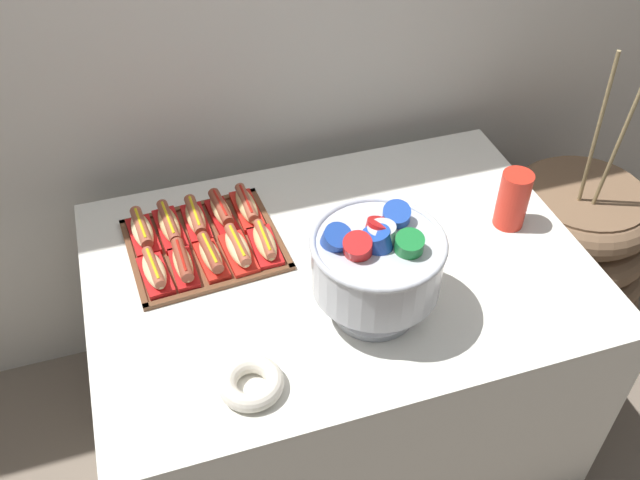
# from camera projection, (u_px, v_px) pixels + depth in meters

# --- Properties ---
(ground_plane) EXTENTS (10.00, 10.00, 0.00)m
(ground_plane) POSITION_uv_depth(u_px,v_px,m) (334.00, 420.00, 2.36)
(ground_plane) COLOR #7A6B5B
(buffet_table) EXTENTS (1.33, 0.94, 0.75)m
(buffet_table) POSITION_uv_depth(u_px,v_px,m) (336.00, 347.00, 2.09)
(buffet_table) COLOR white
(buffet_table) RESTS_ON ground_plane
(floor_vase) EXTENTS (0.59, 0.59, 1.23)m
(floor_vase) POSITION_uv_depth(u_px,v_px,m) (563.00, 263.00, 2.49)
(floor_vase) COLOR brown
(floor_vase) RESTS_ON ground_plane
(serving_tray) EXTENTS (0.43, 0.39, 0.01)m
(serving_tray) POSITION_uv_depth(u_px,v_px,m) (204.00, 245.00, 1.90)
(serving_tray) COLOR brown
(serving_tray) RESTS_ON buffet_table
(hot_dog_0) EXTENTS (0.08, 0.16, 0.06)m
(hot_dog_0) POSITION_uv_depth(u_px,v_px,m) (155.00, 271.00, 1.78)
(hot_dog_0) COLOR red
(hot_dog_0) RESTS_ON serving_tray
(hot_dog_1) EXTENTS (0.06, 0.16, 0.06)m
(hot_dog_1) POSITION_uv_depth(u_px,v_px,m) (183.00, 263.00, 1.80)
(hot_dog_1) COLOR red
(hot_dog_1) RESTS_ON serving_tray
(hot_dog_2) EXTENTS (0.08, 0.16, 0.06)m
(hot_dog_2) POSITION_uv_depth(u_px,v_px,m) (211.00, 256.00, 1.82)
(hot_dog_2) COLOR red
(hot_dog_2) RESTS_ON serving_tray
(hot_dog_3) EXTENTS (0.08, 0.17, 0.06)m
(hot_dog_3) POSITION_uv_depth(u_px,v_px,m) (238.00, 249.00, 1.84)
(hot_dog_3) COLOR red
(hot_dog_3) RESTS_ON serving_tray
(hot_dog_4) EXTENTS (0.07, 0.16, 0.05)m
(hot_dog_4) POSITION_uv_depth(u_px,v_px,m) (265.00, 243.00, 1.87)
(hot_dog_4) COLOR red
(hot_dog_4) RESTS_ON serving_tray
(hot_dog_5) EXTENTS (0.08, 0.17, 0.06)m
(hot_dog_5) POSITION_uv_depth(u_px,v_px,m) (142.00, 231.00, 1.90)
(hot_dog_5) COLOR red
(hot_dog_5) RESTS_ON serving_tray
(hot_dog_6) EXTENTS (0.08, 0.19, 0.06)m
(hot_dog_6) POSITION_uv_depth(u_px,v_px,m) (169.00, 225.00, 1.92)
(hot_dog_6) COLOR red
(hot_dog_6) RESTS_ON serving_tray
(hot_dog_7) EXTENTS (0.07, 0.17, 0.06)m
(hot_dog_7) POSITION_uv_depth(u_px,v_px,m) (196.00, 219.00, 1.94)
(hot_dog_7) COLOR red
(hot_dog_7) RESTS_ON serving_tray
(hot_dog_8) EXTENTS (0.07, 0.17, 0.06)m
(hot_dog_8) POSITION_uv_depth(u_px,v_px,m) (221.00, 211.00, 1.96)
(hot_dog_8) COLOR #B21414
(hot_dog_8) RESTS_ON serving_tray
(hot_dog_9) EXTENTS (0.07, 0.18, 0.06)m
(hot_dog_9) POSITION_uv_depth(u_px,v_px,m) (247.00, 206.00, 1.98)
(hot_dog_9) COLOR red
(hot_dog_9) RESTS_ON serving_tray
(punch_bowl) EXTENTS (0.32, 0.32, 0.29)m
(punch_bowl) POSITION_uv_depth(u_px,v_px,m) (377.00, 261.00, 1.62)
(punch_bowl) COLOR silver
(punch_bowl) RESTS_ON buffet_table
(cup_stack) EXTENTS (0.09, 0.09, 0.17)m
(cup_stack) POSITION_uv_depth(u_px,v_px,m) (513.00, 200.00, 1.92)
(cup_stack) COLOR red
(cup_stack) RESTS_ON buffet_table
(donut) EXTENTS (0.15, 0.15, 0.04)m
(donut) POSITION_uv_depth(u_px,v_px,m) (251.00, 383.00, 1.54)
(donut) COLOR silver
(donut) RESTS_ON buffet_table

